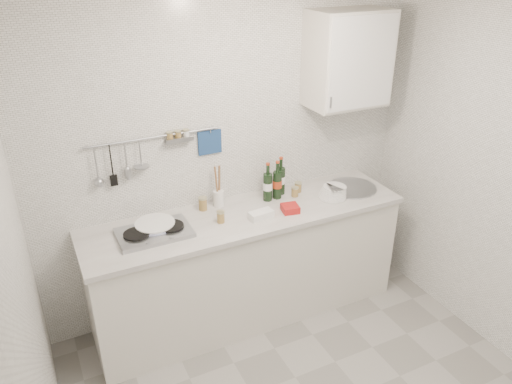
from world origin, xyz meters
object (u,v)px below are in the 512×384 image
wall_cabinet (348,59)px  wine_bottles (275,179)px  plate_stack_hob (154,226)px  plate_stack_sink (333,192)px  utensil_crock (219,196)px

wall_cabinet → wine_bottles: (-0.59, 0.02, -0.87)m
wall_cabinet → wine_bottles: size_ratio=2.26×
wine_bottles → wall_cabinet: bearing=-2.1°
plate_stack_hob → plate_stack_sink: (1.41, -0.12, 0.01)m
plate_stack_hob → plate_stack_sink: 1.42m
wall_cabinet → utensil_crock: wall_cabinet is taller
wall_cabinet → utensil_crock: bearing=175.5°
plate_stack_hob → utensil_crock: bearing=14.2°
wall_cabinet → plate_stack_hob: (-1.58, -0.06, -1.00)m
wall_cabinet → plate_stack_hob: size_ratio=2.28×
plate_stack_sink → wine_bottles: wine_bottles is taller
wine_bottles → utensil_crock: utensil_crock is taller
wall_cabinet → wine_bottles: wall_cabinet is taller
plate_stack_sink → utensil_crock: (-0.87, 0.26, 0.04)m
plate_stack_sink → plate_stack_hob: bearing=175.1°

